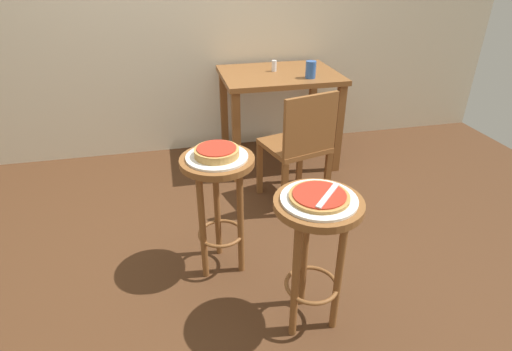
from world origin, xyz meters
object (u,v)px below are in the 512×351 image
(wooden_chair, at_px, (299,144))
(stool_foreground, at_px, (316,236))
(stool_middle, at_px, (219,189))
(pizza_server_knife, at_px, (328,195))
(serving_plate_middle, at_px, (217,157))
(dining_table, at_px, (279,88))
(pizza_middle, at_px, (217,152))
(cup_near_edge, at_px, (311,70))
(pizza_foreground, at_px, (319,196))
(serving_plate_foreground, at_px, (319,199))
(condiment_shaker, at_px, (274,66))

(wooden_chair, bearing_deg, stool_foreground, -104.59)
(stool_middle, bearing_deg, pizza_server_knife, -52.84)
(serving_plate_middle, height_order, dining_table, dining_table)
(pizza_middle, bearing_deg, pizza_server_knife, -52.84)
(pizza_middle, height_order, cup_near_edge, cup_near_edge)
(stool_middle, bearing_deg, dining_table, 62.03)
(stool_middle, height_order, pizza_middle, pizza_middle)
(pizza_foreground, bearing_deg, stool_foreground, -135.00)
(stool_middle, distance_m, pizza_middle, 0.22)
(serving_plate_foreground, bearing_deg, dining_table, 79.60)
(cup_near_edge, distance_m, wooden_chair, 0.68)
(stool_foreground, height_order, cup_near_edge, cup_near_edge)
(pizza_server_knife, bearing_deg, serving_plate_middle, 79.47)
(stool_foreground, relative_size, stool_middle, 1.00)
(serving_plate_middle, xyz_separation_m, wooden_chair, (0.64, 0.58, -0.25))
(pizza_middle, bearing_deg, serving_plate_middle, 0.00)
(pizza_foreground, xyz_separation_m, stool_middle, (-0.36, 0.50, -0.21))
(stool_middle, relative_size, pizza_server_knife, 3.24)
(serving_plate_middle, xyz_separation_m, condiment_shaker, (0.66, 1.36, 0.11))
(stool_foreground, height_order, serving_plate_middle, serving_plate_middle)
(serving_plate_middle, bearing_deg, wooden_chair, 42.05)
(stool_middle, height_order, serving_plate_middle, serving_plate_middle)
(pizza_foreground, bearing_deg, dining_table, 79.60)
(serving_plate_foreground, bearing_deg, cup_near_edge, 71.93)
(dining_table, height_order, condiment_shaker, condiment_shaker)
(condiment_shaker, bearing_deg, serving_plate_middle, -116.00)
(stool_foreground, xyz_separation_m, pizza_middle, (-0.36, 0.50, 0.22))
(serving_plate_foreground, distance_m, pizza_server_knife, 0.05)
(serving_plate_foreground, height_order, condiment_shaker, condiment_shaker)
(pizza_foreground, height_order, cup_near_edge, cup_near_edge)
(condiment_shaker, height_order, wooden_chair, condiment_shaker)
(stool_middle, distance_m, wooden_chair, 0.87)
(pizza_middle, xyz_separation_m, condiment_shaker, (0.66, 1.36, 0.08))
(pizza_middle, bearing_deg, stool_middle, -45.00)
(serving_plate_middle, bearing_deg, condiment_shaker, 64.00)
(serving_plate_middle, xyz_separation_m, pizza_server_knife, (0.39, -0.52, 0.03))
(pizza_middle, distance_m, dining_table, 1.49)
(serving_plate_foreground, xyz_separation_m, pizza_middle, (-0.36, 0.50, 0.03))
(serving_plate_middle, relative_size, condiment_shaker, 3.65)
(stool_foreground, xyz_separation_m, pizza_server_knife, (0.03, -0.02, 0.22))
(serving_plate_foreground, height_order, pizza_foreground, pizza_foreground)
(serving_plate_foreground, relative_size, pizza_middle, 1.44)
(pizza_middle, bearing_deg, serving_plate_foreground, -53.94)
(stool_foreground, relative_size, wooden_chair, 0.84)
(stool_foreground, height_order, dining_table, dining_table)
(stool_foreground, distance_m, pizza_foreground, 0.21)
(condiment_shaker, bearing_deg, wooden_chair, -91.40)
(serving_plate_foreground, distance_m, condiment_shaker, 1.89)
(serving_plate_foreground, bearing_deg, serving_plate_middle, 126.06)
(pizza_server_knife, bearing_deg, pizza_foreground, 98.62)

